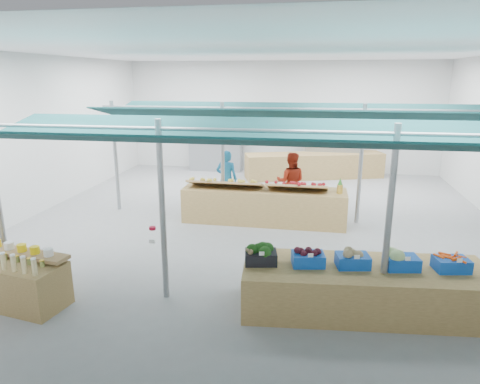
{
  "coord_description": "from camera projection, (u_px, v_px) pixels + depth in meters",
  "views": [
    {
      "loc": [
        1.4,
        -10.24,
        3.63
      ],
      "look_at": [
        -0.16,
        -1.6,
        1.24
      ],
      "focal_mm": 32.0,
      "sensor_mm": 36.0,
      "label": 1
    }
  ],
  "objects": [
    {
      "name": "pole_grid",
      "position": [
        283.0,
        169.0,
        8.65
      ],
      "size": [
        10.0,
        4.6,
        3.0
      ],
      "color": "gray",
      "rests_on": "floor"
    },
    {
      "name": "back_shelving_left",
      "position": [
        216.0,
        145.0,
        16.78
      ],
      "size": [
        2.0,
        0.5,
        2.0
      ],
      "primitive_type": "cube",
      "color": "#B23F33",
      "rests_on": "floor"
    },
    {
      "name": "pole_ribbon",
      "position": [
        152.0,
        229.0,
        7.35
      ],
      "size": [
        0.12,
        0.12,
        0.28
      ],
      "color": "red",
      "rests_on": "pole_grid"
    },
    {
      "name": "crate_cabbage",
      "position": [
        402.0,
        259.0,
        6.59
      ],
      "size": [
        0.55,
        0.45,
        0.35
      ],
      "rotation": [
        0.0,
        0.0,
        0.18
      ],
      "color": "#1049B3",
      "rests_on": "veg_counter"
    },
    {
      "name": "fruit_counter",
      "position": [
        264.0,
        206.0,
        10.89
      ],
      "size": [
        4.11,
        0.99,
        0.88
      ],
      "primitive_type": "cube",
      "rotation": [
        0.0,
        0.0,
        -0.0
      ],
      "color": "brown",
      "rests_on": "floor"
    },
    {
      "name": "back_shelving_right",
      "position": [
        333.0,
        149.0,
        16.01
      ],
      "size": [
        2.0,
        0.5,
        2.0
      ],
      "primitive_type": "cube",
      "color": "#B23F33",
      "rests_on": "floor"
    },
    {
      "name": "far_counter",
      "position": [
        314.0,
        166.0,
        15.7
      ],
      "size": [
        5.1,
        2.52,
        0.91
      ],
      "primitive_type": "cube",
      "rotation": [
        0.0,
        0.0,
        0.31
      ],
      "color": "brown",
      "rests_on": "floor"
    },
    {
      "name": "bottle_shelf",
      "position": [
        18.0,
        280.0,
        6.98
      ],
      "size": [
        1.75,
        1.26,
        1.01
      ],
      "rotation": [
        0.0,
        0.0,
        -0.17
      ],
      "color": "brown",
      "rests_on": "floor"
    },
    {
      "name": "crate_celeriac",
      "position": [
        353.0,
        258.0,
        6.66
      ],
      "size": [
        0.55,
        0.45,
        0.31
      ],
      "rotation": [
        0.0,
        0.0,
        0.18
      ],
      "color": "#1049B3",
      "rests_on": "veg_counter"
    },
    {
      "name": "awnings",
      "position": [
        284.0,
        121.0,
        8.4
      ],
      "size": [
        9.5,
        7.08,
        0.3
      ],
      "color": "#0A2C2E",
      "rests_on": "pole_grid"
    },
    {
      "name": "apple_heap_red",
      "position": [
        297.0,
        185.0,
        10.5
      ],
      "size": [
        1.51,
        0.71,
        0.27
      ],
      "rotation": [
        0.0,
        0.0,
        -0.01
      ],
      "color": "#997247",
      "rests_on": "fruit_counter"
    },
    {
      "name": "vendor_left",
      "position": [
        227.0,
        179.0,
        12.04
      ],
      "size": [
        0.6,
        0.39,
        1.64
      ],
      "primitive_type": "imported",
      "rotation": [
        0.0,
        0.0,
        3.14
      ],
      "color": "#15608E",
      "rests_on": "floor"
    },
    {
      "name": "pineapple",
      "position": [
        340.0,
        186.0,
        10.31
      ],
      "size": [
        0.14,
        0.14,
        0.39
      ],
      "rotation": [
        0.0,
        0.0,
        -0.01
      ],
      "color": "#8C6019",
      "rests_on": "fruit_counter"
    },
    {
      "name": "crate_stack",
      "position": [
        406.0,
        295.0,
        6.67
      ],
      "size": [
        0.54,
        0.39,
        0.64
      ],
      "primitive_type": "cube",
      "rotation": [
        0.0,
        0.0,
        -0.04
      ],
      "color": "#1049B3",
      "rests_on": "floor"
    },
    {
      "name": "crate_broccoli",
      "position": [
        261.0,
        254.0,
        6.78
      ],
      "size": [
        0.55,
        0.45,
        0.35
      ],
      "rotation": [
        0.0,
        0.0,
        0.18
      ],
      "color": "black",
      "rests_on": "veg_counter"
    },
    {
      "name": "sparrow",
      "position": [
        250.0,
        252.0,
        6.64
      ],
      "size": [
        0.12,
        0.09,
        0.11
      ],
      "rotation": [
        0.0,
        0.0,
        0.18
      ],
      "color": "brown",
      "rests_on": "crate_broccoli"
    },
    {
      "name": "crate_beets",
      "position": [
        308.0,
        257.0,
        6.72
      ],
      "size": [
        0.55,
        0.45,
        0.29
      ],
      "rotation": [
        0.0,
        0.0,
        0.18
      ],
      "color": "#1049B3",
      "rests_on": "veg_counter"
    },
    {
      "name": "veg_counter",
      "position": [
        364.0,
        289.0,
        6.78
      ],
      "size": [
        3.92,
        1.61,
        0.74
      ],
      "primitive_type": "cube",
      "rotation": [
        0.0,
        0.0,
        0.09
      ],
      "color": "brown",
      "rests_on": "floor"
    },
    {
      "name": "vendor_right",
      "position": [
        291.0,
        182.0,
        11.73
      ],
      "size": [
        0.8,
        0.62,
        1.64
      ],
      "primitive_type": "imported",
      "rotation": [
        0.0,
        0.0,
        3.14
      ],
      "color": "maroon",
      "rests_on": "floor"
    },
    {
      "name": "hall",
      "position": [
        266.0,
        114.0,
        11.59
      ],
      "size": [
        13.0,
        13.0,
        13.0
      ],
      "color": "silver",
      "rests_on": "ground"
    },
    {
      "name": "floor",
      "position": [
        257.0,
        223.0,
        10.92
      ],
      "size": [
        13.0,
        13.0,
        0.0
      ],
      "primitive_type": "plane",
      "color": "gray",
      "rests_on": "ground"
    },
    {
      "name": "apple_heap_yellow",
      "position": [
        225.0,
        182.0,
        10.81
      ],
      "size": [
        1.91,
        0.71,
        0.27
      ],
      "rotation": [
        0.0,
        0.0,
        -0.01
      ],
      "color": "#997247",
      "rests_on": "fruit_counter"
    },
    {
      "name": "crate_carrots",
      "position": [
        451.0,
        264.0,
        6.54
      ],
      "size": [
        0.55,
        0.45,
        0.29
      ],
      "rotation": [
        0.0,
        0.0,
        0.18
      ],
      "color": "#1049B3",
      "rests_on": "veg_counter"
    }
  ]
}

